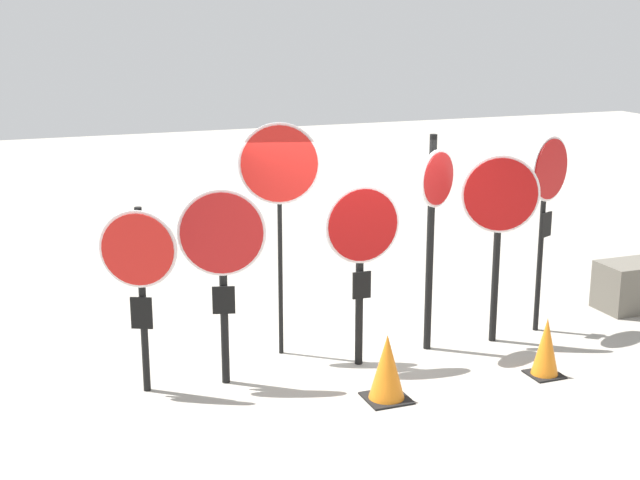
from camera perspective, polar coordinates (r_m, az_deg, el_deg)
The scene contains 11 objects.
ground_plane at distance 10.56m, azimuth 2.08°, elevation -7.19°, with size 40.00×40.00×0.00m, color gray.
stop_sign_0 at distance 9.23m, azimuth -11.49°, elevation -1.68°, with size 0.74×0.38×1.99m.
stop_sign_1 at distance 9.27m, azimuth -6.27°, elevation -0.77°, with size 0.89×0.28×2.14m.
stop_sign_2 at distance 9.92m, azimuth -2.61°, elevation 4.02°, with size 0.89×0.28×2.72m.
stop_sign_3 at distance 9.75m, azimuth 2.69°, elevation -0.29°, with size 0.86×0.15×2.07m.
stop_sign_4 at distance 10.24m, azimuth 7.31°, elevation 1.81°, with size 0.58×0.35×2.56m.
stop_sign_5 at distance 10.61m, azimuth 11.41°, elevation 1.78°, with size 0.86×0.38×2.29m.
stop_sign_6 at distance 11.09m, azimuth 14.38°, elevation 3.15°, with size 0.72×0.36×2.45m.
traffic_cone_0 at distance 10.11m, azimuth 14.27°, elevation -6.67°, with size 0.36×0.36×0.67m.
traffic_cone_1 at distance 9.25m, azimuth 4.31°, elevation -8.14°, with size 0.45×0.45×0.71m.
storage_crate at distance 12.63m, azimuth 19.23°, elevation -2.80°, with size 0.82×0.60×0.65m.
Camera 1 is at (-3.82, -9.04, 3.91)m, focal length 50.00 mm.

